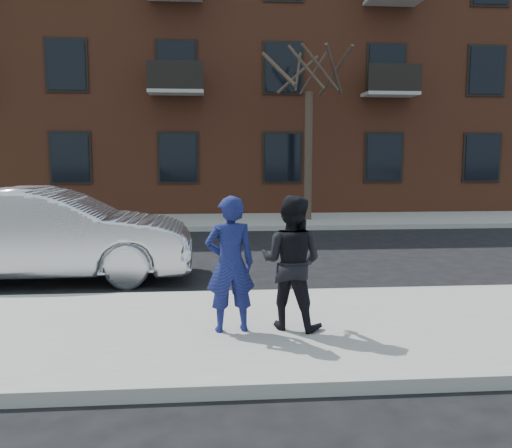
{
  "coord_description": "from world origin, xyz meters",
  "views": [
    {
      "loc": [
        1.28,
        -6.87,
        2.31
      ],
      "look_at": [
        1.88,
        0.4,
        1.38
      ],
      "focal_mm": 38.0,
      "sensor_mm": 36.0,
      "label": 1
    }
  ],
  "objects": [
    {
      "name": "far_curb",
      "position": [
        0.0,
        9.45,
        0.07
      ],
      "size": [
        50.0,
        0.1,
        0.15
      ],
      "primitive_type": "cube",
      "color": "#999691",
      "rests_on": "ground"
    },
    {
      "name": "apartment_building",
      "position": [
        2.0,
        18.0,
        6.16
      ],
      "size": [
        24.3,
        10.3,
        12.3
      ],
      "color": "brown",
      "rests_on": "ground"
    },
    {
      "name": "near_curb",
      "position": [
        0.0,
        1.55,
        0.07
      ],
      "size": [
        50.0,
        0.1,
        0.15
      ],
      "primitive_type": "cube",
      "color": "#999691",
      "rests_on": "ground"
    },
    {
      "name": "ground",
      "position": [
        0.0,
        0.0,
        0.0
      ],
      "size": [
        100.0,
        100.0,
        0.0
      ],
      "primitive_type": "plane",
      "color": "black",
      "rests_on": "ground"
    },
    {
      "name": "silver_sedan",
      "position": [
        -1.69,
        3.2,
        0.85
      ],
      "size": [
        5.23,
        1.94,
        1.71
      ],
      "primitive_type": "imported",
      "rotation": [
        0.0,
        0.0,
        1.6
      ],
      "color": "silver",
      "rests_on": "ground"
    },
    {
      "name": "street_tree",
      "position": [
        4.5,
        11.0,
        5.52
      ],
      "size": [
        3.6,
        3.6,
        6.8
      ],
      "color": "#31241D",
      "rests_on": "far_sidewalk"
    },
    {
      "name": "man_peacoat",
      "position": [
        2.26,
        -0.32,
        0.98
      ],
      "size": [
        1.01,
        0.92,
        1.67
      ],
      "rotation": [
        0.0,
        0.0,
        2.68
      ],
      "color": "black",
      "rests_on": "near_sidewalk"
    },
    {
      "name": "man_hoodie",
      "position": [
        1.5,
        -0.39,
        0.99
      ],
      "size": [
        0.66,
        0.52,
        1.68
      ],
      "rotation": [
        0.0,
        0.0,
        3.27
      ],
      "color": "navy",
      "rests_on": "near_sidewalk"
    },
    {
      "name": "near_sidewalk",
      "position": [
        0.0,
        -0.25,
        0.07
      ],
      "size": [
        50.0,
        3.5,
        0.15
      ],
      "primitive_type": "cube",
      "color": "gray",
      "rests_on": "ground"
    },
    {
      "name": "far_sidewalk",
      "position": [
        0.0,
        11.25,
        0.07
      ],
      "size": [
        50.0,
        3.5,
        0.15
      ],
      "primitive_type": "cube",
      "color": "gray",
      "rests_on": "ground"
    }
  ]
}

